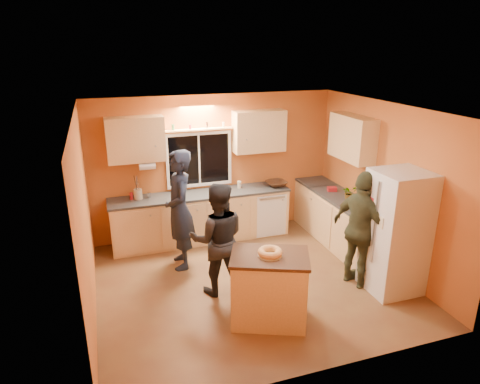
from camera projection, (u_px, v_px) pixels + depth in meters
name	position (u px, v px, depth m)	size (l,w,h in m)	color
ground	(251.00, 282.00, 6.51)	(4.50, 4.50, 0.00)	brown
room_shell	(250.00, 172.00, 6.38)	(4.54, 4.04, 2.61)	#CA7133
back_counter	(221.00, 214.00, 7.88)	(4.23, 0.62, 0.90)	tan
right_counter	(348.00, 226.00, 7.39)	(0.62, 1.84, 0.90)	tan
refrigerator	(396.00, 232.00, 6.06)	(0.72, 0.70, 1.80)	silver
island	(269.00, 288.00, 5.46)	(1.15, 0.99, 0.94)	tan
bundt_pastry	(270.00, 252.00, 5.30)	(0.31, 0.31, 0.09)	#DDAC5B
person_left	(180.00, 210.00, 6.70)	(0.70, 0.46, 1.92)	black
person_center	(218.00, 239.00, 6.01)	(0.81, 0.63, 1.66)	black
person_right	(362.00, 230.00, 6.18)	(1.03, 0.43, 1.76)	#303521
mixing_bowl	(276.00, 184.00, 8.00)	(0.39, 0.39, 0.09)	black
utensil_crock	(138.00, 194.00, 7.34)	(0.14, 0.14, 0.17)	beige
potted_plant	(349.00, 193.00, 7.27)	(0.24, 0.21, 0.27)	gray
red_box	(332.00, 189.00, 7.74)	(0.16, 0.12, 0.07)	#A8191F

